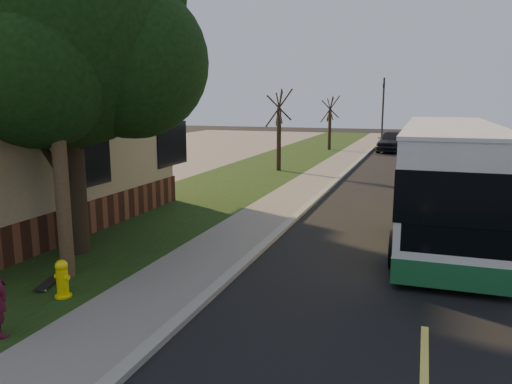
# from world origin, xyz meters

# --- Properties ---
(ground) EXTENTS (120.00, 120.00, 0.00)m
(ground) POSITION_xyz_m (0.00, 0.00, 0.00)
(ground) COLOR black
(ground) RESTS_ON ground
(road) EXTENTS (8.00, 80.00, 0.01)m
(road) POSITION_xyz_m (4.00, 10.00, 0.01)
(road) COLOR black
(road) RESTS_ON ground
(curb) EXTENTS (0.25, 80.00, 0.12)m
(curb) POSITION_xyz_m (0.00, 10.00, 0.06)
(curb) COLOR gray
(curb) RESTS_ON ground
(sidewalk) EXTENTS (2.00, 80.00, 0.08)m
(sidewalk) POSITION_xyz_m (-1.00, 10.00, 0.04)
(sidewalk) COLOR slate
(sidewalk) RESTS_ON ground
(grass_verge) EXTENTS (5.00, 80.00, 0.07)m
(grass_verge) POSITION_xyz_m (-4.50, 10.00, 0.04)
(grass_verge) COLOR black
(grass_verge) RESTS_ON ground
(fire_hydrant) EXTENTS (0.32, 0.32, 0.74)m
(fire_hydrant) POSITION_xyz_m (-2.60, 0.00, 0.43)
(fire_hydrant) COLOR yellow
(fire_hydrant) RESTS_ON grass_verge
(utility_pole) EXTENTS (2.86, 3.21, 9.07)m
(utility_pole) POSITION_xyz_m (-3.31, 0.99, 4.63)
(utility_pole) COLOR #473321
(utility_pole) RESTS_ON ground
(leafy_tree) EXTENTS (6.30, 6.00, 7.80)m
(leafy_tree) POSITION_xyz_m (-4.17, 2.65, 5.17)
(leafy_tree) COLOR black
(leafy_tree) RESTS_ON grass_verge
(bare_tree_near) EXTENTS (1.38, 1.21, 4.31)m
(bare_tree_near) POSITION_xyz_m (-3.50, 18.00, 2.15)
(bare_tree_near) COLOR black
(bare_tree_near) RESTS_ON grass_verge
(bare_tree_far) EXTENTS (1.38, 1.21, 4.03)m
(bare_tree_far) POSITION_xyz_m (-3.00, 30.00, 2.00)
(bare_tree_far) COLOR black
(bare_tree_far) RESTS_ON grass_verge
(traffic_signal) EXTENTS (0.18, 0.22, 5.50)m
(traffic_signal) POSITION_xyz_m (0.50, 34.00, 3.16)
(traffic_signal) COLOR #2D2D30
(traffic_signal) RESTS_ON ground
(transit_bus) EXTENTS (2.65, 11.49, 3.11)m
(transit_bus) POSITION_xyz_m (4.52, 8.19, 1.66)
(transit_bus) COLOR silver
(transit_bus) RESTS_ON ground
(skateboard_main) EXTENTS (0.44, 0.88, 0.08)m
(skateboard_main) POSITION_xyz_m (-3.29, 0.39, 0.13)
(skateboard_main) COLOR black
(skateboard_main) RESTS_ON grass_verge
(dumpster) EXTENTS (2.04, 1.85, 1.46)m
(dumpster) POSITION_xyz_m (-7.86, 5.10, 0.78)
(dumpster) COLOR black
(dumpster) RESTS_ON building_lot
(distant_car) EXTENTS (2.03, 4.71, 1.58)m
(distant_car) POSITION_xyz_m (1.50, 30.73, 0.79)
(distant_car) COLOR black
(distant_car) RESTS_ON ground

